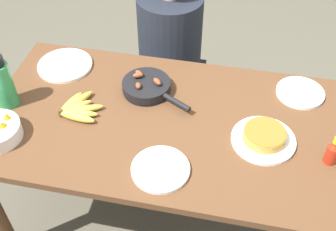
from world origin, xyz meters
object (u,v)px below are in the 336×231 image
(frittata_plate_center, at_px, (264,137))
(empty_plate_near_front, at_px, (160,169))
(water_bottle, at_px, (2,83))
(person_figure, at_px, (170,67))
(empty_plate_far_left, at_px, (300,93))
(skillet, at_px, (147,87))
(empty_plate_far_right, at_px, (65,65))
(hot_sauce_bottle, at_px, (333,151))
(banana_bunch, at_px, (76,109))

(frittata_plate_center, distance_m, empty_plate_near_front, 0.45)
(water_bottle, distance_m, person_figure, 1.00)
(empty_plate_far_left, distance_m, person_figure, 0.84)
(water_bottle, bearing_deg, person_figure, 50.94)
(empty_plate_far_left, bearing_deg, skillet, -169.84)
(empty_plate_far_left, relative_size, empty_plate_far_right, 0.82)
(hot_sauce_bottle, bearing_deg, skillet, 162.16)
(banana_bunch, xyz_separation_m, water_bottle, (-0.31, -0.01, 0.10))
(frittata_plate_center, bearing_deg, water_bottle, -179.95)
(water_bottle, relative_size, hot_sauce_bottle, 1.91)
(banana_bunch, distance_m, skillet, 0.33)
(empty_plate_near_front, relative_size, water_bottle, 0.89)
(skillet, bearing_deg, empty_plate_far_left, 39.12)
(hot_sauce_bottle, bearing_deg, empty_plate_near_front, -164.19)
(skillet, bearing_deg, empty_plate_near_front, -41.07)
(empty_plate_far_right, relative_size, hot_sauce_bottle, 1.99)
(water_bottle, bearing_deg, skillet, 19.34)
(frittata_plate_center, xyz_separation_m, water_bottle, (-1.12, -0.00, 0.10))
(banana_bunch, distance_m, frittata_plate_center, 0.81)
(frittata_plate_center, height_order, hot_sauce_bottle, hot_sauce_bottle)
(skillet, bearing_deg, person_figure, 118.87)
(empty_plate_far_left, bearing_deg, empty_plate_near_front, -133.48)
(banana_bunch, distance_m, person_figure, 0.81)
(water_bottle, bearing_deg, banana_bunch, 1.72)
(banana_bunch, xyz_separation_m, empty_plate_far_right, (-0.17, 0.29, -0.01))
(water_bottle, distance_m, hot_sauce_bottle, 1.38)
(banana_bunch, relative_size, water_bottle, 0.81)
(hot_sauce_bottle, bearing_deg, empty_plate_far_right, 164.13)
(frittata_plate_center, height_order, empty_plate_far_right, frittata_plate_center)
(hot_sauce_bottle, bearing_deg, banana_bunch, 176.75)
(skillet, relative_size, hot_sauce_bottle, 2.52)
(hot_sauce_bottle, bearing_deg, person_figure, 135.83)
(skillet, relative_size, water_bottle, 1.32)
(banana_bunch, xyz_separation_m, person_figure, (0.27, 0.71, -0.28))
(banana_bunch, relative_size, empty_plate_far_right, 0.78)
(person_figure, bearing_deg, empty_plate_far_left, -29.66)
(skillet, bearing_deg, water_bottle, -131.70)
(frittata_plate_center, xyz_separation_m, empty_plate_far_right, (-0.98, 0.30, -0.02))
(empty_plate_near_front, distance_m, water_bottle, 0.79)
(water_bottle, bearing_deg, hot_sauce_bottle, -2.12)
(empty_plate_far_left, bearing_deg, empty_plate_far_right, -178.56)
(banana_bunch, height_order, empty_plate_far_left, banana_bunch)
(banana_bunch, bearing_deg, skillet, 35.93)
(skillet, xyz_separation_m, empty_plate_near_front, (0.16, -0.44, -0.02))
(hot_sauce_bottle, bearing_deg, frittata_plate_center, 168.61)
(banana_bunch, relative_size, empty_plate_near_front, 0.91)
(person_figure, bearing_deg, frittata_plate_center, -53.30)
(banana_bunch, height_order, water_bottle, water_bottle)
(banana_bunch, height_order, skillet, skillet)
(banana_bunch, bearing_deg, water_bottle, -178.28)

